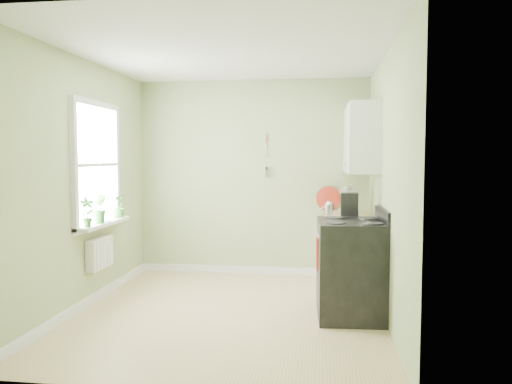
# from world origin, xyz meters

# --- Properties ---
(floor) EXTENTS (3.20, 3.60, 0.02)m
(floor) POSITION_xyz_m (0.00, 0.00, -0.01)
(floor) COLOR tan
(floor) RESTS_ON ground
(ceiling) EXTENTS (3.20, 3.60, 0.02)m
(ceiling) POSITION_xyz_m (0.00, 0.00, 2.71)
(ceiling) COLOR white
(ceiling) RESTS_ON wall_back
(wall_back) EXTENTS (3.20, 0.02, 2.70)m
(wall_back) POSITION_xyz_m (0.00, 1.81, 1.35)
(wall_back) COLOR #A6B67C
(wall_back) RESTS_ON floor
(wall_left) EXTENTS (0.02, 3.60, 2.70)m
(wall_left) POSITION_xyz_m (-1.61, 0.00, 1.35)
(wall_left) COLOR #A6B67C
(wall_left) RESTS_ON floor
(wall_right) EXTENTS (0.02, 3.60, 2.70)m
(wall_right) POSITION_xyz_m (1.61, 0.00, 1.35)
(wall_right) COLOR #A6B67C
(wall_right) RESTS_ON floor
(base_cabinets) EXTENTS (0.60, 1.60, 0.87)m
(base_cabinets) POSITION_xyz_m (1.30, 1.00, 0.43)
(base_cabinets) COLOR white
(base_cabinets) RESTS_ON floor
(countertop) EXTENTS (0.64, 1.60, 0.04)m
(countertop) POSITION_xyz_m (1.29, 1.00, 0.89)
(countertop) COLOR beige
(countertop) RESTS_ON base_cabinets
(upper_cabinets) EXTENTS (0.35, 1.40, 0.80)m
(upper_cabinets) POSITION_xyz_m (1.43, 1.10, 1.85)
(upper_cabinets) COLOR white
(upper_cabinets) RESTS_ON wall_right
(window) EXTENTS (0.06, 1.14, 1.44)m
(window) POSITION_xyz_m (-1.58, 0.30, 1.55)
(window) COLOR white
(window) RESTS_ON wall_left
(window_sill) EXTENTS (0.18, 1.14, 0.04)m
(window_sill) POSITION_xyz_m (-1.51, 0.30, 0.88)
(window_sill) COLOR white
(window_sill) RESTS_ON wall_left
(radiator) EXTENTS (0.12, 0.50, 0.35)m
(radiator) POSITION_xyz_m (-1.54, 0.25, 0.55)
(radiator) COLOR white
(radiator) RESTS_ON wall_left
(wall_utensils) EXTENTS (0.02, 0.14, 0.58)m
(wall_utensils) POSITION_xyz_m (0.20, 1.78, 1.56)
(wall_utensils) COLOR beige
(wall_utensils) RESTS_ON wall_back
(stove) EXTENTS (0.75, 0.84, 1.12)m
(stove) POSITION_xyz_m (1.28, 0.05, 0.50)
(stove) COLOR black
(stove) RESTS_ON floor
(stand_mixer) EXTENTS (0.26, 0.33, 0.37)m
(stand_mixer) POSITION_xyz_m (1.29, 1.28, 1.07)
(stand_mixer) COLOR #B2B2B7
(stand_mixer) RESTS_ON countertop
(kettle) EXTENTS (0.18, 0.10, 0.18)m
(kettle) POSITION_xyz_m (1.05, 1.17, 1.00)
(kettle) COLOR silver
(kettle) RESTS_ON countertop
(coffee_maker) EXTENTS (0.19, 0.21, 0.33)m
(coffee_maker) POSITION_xyz_m (1.27, 0.55, 1.07)
(coffee_maker) COLOR black
(coffee_maker) RESTS_ON countertop
(red_tray) EXTENTS (0.34, 0.15, 0.33)m
(red_tray) POSITION_xyz_m (1.05, 1.72, 1.08)
(red_tray) COLOR red
(red_tray) RESTS_ON countertop
(jar) EXTENTS (0.07, 0.07, 0.08)m
(jar) POSITION_xyz_m (1.09, 0.30, 0.95)
(jar) COLOR #BAAC98
(jar) RESTS_ON countertop
(plant_a) EXTENTS (0.20, 0.21, 0.32)m
(plant_a) POSITION_xyz_m (-1.50, -0.12, 1.06)
(plant_a) COLOR #2A6421
(plant_a) RESTS_ON window_sill
(plant_b) EXTENTS (0.23, 0.23, 0.33)m
(plant_b) POSITION_xyz_m (-1.50, 0.18, 1.06)
(plant_b) COLOR #2A6421
(plant_b) RESTS_ON window_sill
(plant_c) EXTENTS (0.19, 0.19, 0.28)m
(plant_c) POSITION_xyz_m (-1.50, 0.71, 1.04)
(plant_c) COLOR #2A6421
(plant_c) RESTS_ON window_sill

